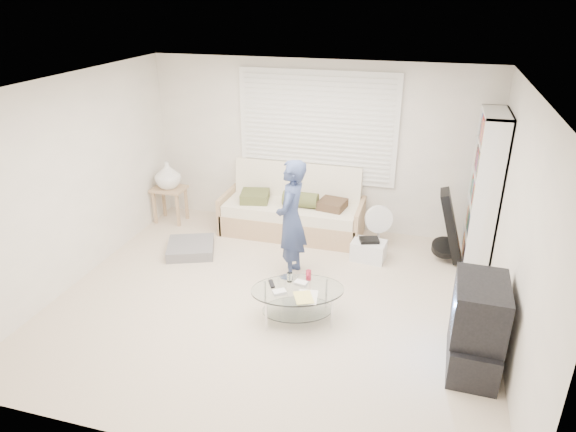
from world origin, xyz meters
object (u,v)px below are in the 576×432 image
(futon_sofa, at_px, (293,212))
(bookshelf, at_px, (484,191))
(tv_unit, at_px, (476,327))
(coffee_table, at_px, (297,295))

(futon_sofa, relative_size, bookshelf, 1.02)
(tv_unit, distance_m, coffee_table, 1.86)
(futon_sofa, xyz_separation_m, bookshelf, (2.59, -0.20, 0.68))
(tv_unit, bearing_deg, futon_sofa, 135.47)
(futon_sofa, height_order, tv_unit, futon_sofa)
(futon_sofa, height_order, bookshelf, bookshelf)
(coffee_table, bearing_deg, bookshelf, 44.74)
(bookshelf, distance_m, coffee_table, 2.84)
(coffee_table, bearing_deg, futon_sofa, 106.59)
(bookshelf, height_order, tv_unit, bookshelf)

